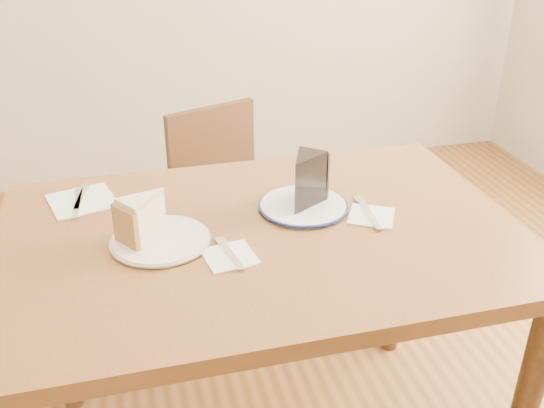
{
  "coord_description": "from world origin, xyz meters",
  "views": [
    {
      "loc": [
        -0.29,
        -1.18,
        1.46
      ],
      "look_at": [
        0.03,
        0.03,
        0.8
      ],
      "focal_mm": 40.0,
      "sensor_mm": 36.0,
      "label": 1
    }
  ],
  "objects_px": {
    "carrot_cake": "(147,218)",
    "chocolate_cake": "(304,184)",
    "plate_cream": "(160,240)",
    "plate_navy": "(303,206)",
    "table": "(264,265)",
    "chair_far": "(232,213)"
  },
  "relations": [
    {
      "from": "table",
      "to": "plate_navy",
      "type": "height_order",
      "value": "plate_navy"
    },
    {
      "from": "table",
      "to": "chocolate_cake",
      "type": "bearing_deg",
      "value": 30.37
    },
    {
      "from": "chair_far",
      "to": "plate_cream",
      "type": "relative_size",
      "value": 3.72
    },
    {
      "from": "table",
      "to": "plate_cream",
      "type": "xyz_separation_m",
      "value": [
        -0.24,
        0.0,
        0.1
      ]
    },
    {
      "from": "plate_cream",
      "to": "carrot_cake",
      "type": "xyz_separation_m",
      "value": [
        -0.02,
        0.02,
        0.05
      ]
    },
    {
      "from": "plate_cream",
      "to": "plate_navy",
      "type": "height_order",
      "value": "same"
    },
    {
      "from": "carrot_cake",
      "to": "chocolate_cake",
      "type": "distance_m",
      "value": 0.38
    },
    {
      "from": "table",
      "to": "carrot_cake",
      "type": "height_order",
      "value": "carrot_cake"
    },
    {
      "from": "table",
      "to": "chocolate_cake",
      "type": "xyz_separation_m",
      "value": [
        0.12,
        0.07,
        0.17
      ]
    },
    {
      "from": "table",
      "to": "chair_far",
      "type": "bearing_deg",
      "value": 86.01
    },
    {
      "from": "chair_far",
      "to": "chocolate_cake",
      "type": "bearing_deg",
      "value": 77.11
    },
    {
      "from": "chair_far",
      "to": "chocolate_cake",
      "type": "relative_size",
      "value": 6.66
    },
    {
      "from": "plate_navy",
      "to": "chocolate_cake",
      "type": "bearing_deg",
      "value": -101.45
    },
    {
      "from": "table",
      "to": "chair_far",
      "type": "height_order",
      "value": "chair_far"
    },
    {
      "from": "table",
      "to": "plate_cream",
      "type": "distance_m",
      "value": 0.26
    },
    {
      "from": "chair_far",
      "to": "plate_navy",
      "type": "height_order",
      "value": "chair_far"
    },
    {
      "from": "table",
      "to": "chocolate_cake",
      "type": "distance_m",
      "value": 0.22
    },
    {
      "from": "table",
      "to": "plate_navy",
      "type": "distance_m",
      "value": 0.18
    },
    {
      "from": "plate_navy",
      "to": "chocolate_cake",
      "type": "height_order",
      "value": "chocolate_cake"
    },
    {
      "from": "table",
      "to": "plate_navy",
      "type": "relative_size",
      "value": 5.65
    },
    {
      "from": "table",
      "to": "carrot_cake",
      "type": "bearing_deg",
      "value": 174.74
    },
    {
      "from": "carrot_cake",
      "to": "chocolate_cake",
      "type": "height_order",
      "value": "chocolate_cake"
    }
  ]
}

